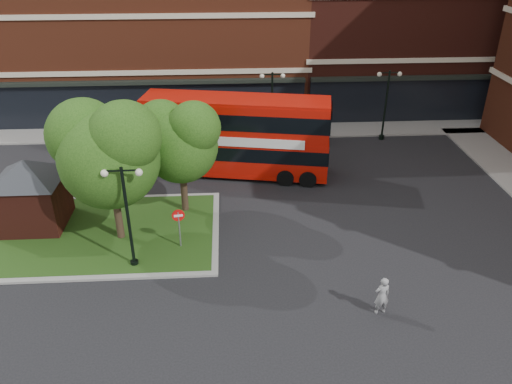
{
  "coord_description": "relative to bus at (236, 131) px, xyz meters",
  "views": [
    {
      "loc": [
        -1.08,
        -18.5,
        13.8
      ],
      "look_at": [
        0.22,
        3.29,
        2.0
      ],
      "focal_mm": 35.0,
      "sensor_mm": 36.0,
      "label": 1
    }
  ],
  "objects": [
    {
      "name": "tree_island_east",
      "position": [
        -2.99,
        -4.51,
        1.45
      ],
      "size": [
        4.46,
        3.9,
        6.29
      ],
      "color": "#2D2116",
      "rests_on": "ground"
    },
    {
      "name": "no_entry_sign",
      "position": [
        -2.91,
        -8.07,
        -1.26
      ],
      "size": [
        0.59,
        0.14,
        2.15
      ],
      "rotation": [
        0.0,
        0.0,
        0.16
      ],
      "color": "slate",
      "rests_on": "ground"
    },
    {
      "name": "lamp_far_left",
      "position": [
        2.59,
        4.93,
        0.04
      ],
      "size": [
        1.72,
        0.36,
        5.0
      ],
      "color": "black",
      "rests_on": "ground"
    },
    {
      "name": "terrace_far_right",
      "position": [
        14.59,
        14.43,
        5.21
      ],
      "size": [
        18.0,
        12.0,
        16.0
      ],
      "primitive_type": "cube",
      "color": "#471911",
      "rests_on": "ground"
    },
    {
      "name": "lamp_far_right",
      "position": [
        10.59,
        4.93,
        0.04
      ],
      "size": [
        1.72,
        0.36,
        5.0
      ],
      "color": "black",
      "rests_on": "ground"
    },
    {
      "name": "terrace_far_left",
      "position": [
        -7.41,
        14.43,
        4.21
      ],
      "size": [
        26.0,
        12.0,
        14.0
      ],
      "primitive_type": "cube",
      "color": "maroon",
      "rests_on": "ground"
    },
    {
      "name": "woman",
      "position": [
        5.39,
        -13.07,
        -1.93
      ],
      "size": [
        0.69,
        0.52,
        1.72
      ],
      "primitive_type": "imported",
      "rotation": [
        0.0,
        0.0,
        3.32
      ],
      "color": "gray",
      "rests_on": "ground"
    },
    {
      "name": "lamp_island",
      "position": [
        -4.91,
        -9.37,
        0.04
      ],
      "size": [
        1.72,
        0.36,
        5.0
      ],
      "color": "black",
      "rests_on": "ground"
    },
    {
      "name": "kiosk",
      "position": [
        -10.41,
        -5.57,
        -0.47
      ],
      "size": [
        6.51,
        6.51,
        3.6
      ],
      "color": "#471911",
      "rests_on": "traffic_island"
    },
    {
      "name": "car_white",
      "position": [
        4.13,
        4.93,
        -2.0
      ],
      "size": [
        5.0,
        2.32,
        1.59
      ],
      "primitive_type": "imported",
      "rotation": [
        0.0,
        0.0,
        1.43
      ],
      "color": "silver",
      "rests_on": "ground"
    },
    {
      "name": "car_silver",
      "position": [
        -1.45,
        4.93,
        -2.11
      ],
      "size": [
        4.16,
        2.07,
        1.36
      ],
      "primitive_type": "imported",
      "rotation": [
        0.0,
        0.0,
        1.45
      ],
      "color": "#B0B3B7",
      "rests_on": "ground"
    },
    {
      "name": "ground",
      "position": [
        0.59,
        -9.57,
        -2.79
      ],
      "size": [
        120.0,
        120.0,
        0.0
      ],
      "primitive_type": "plane",
      "color": "black",
      "rests_on": "ground"
    },
    {
      "name": "pavement_far",
      "position": [
        0.59,
        6.93,
        -2.73
      ],
      "size": [
        44.0,
        3.0,
        0.12
      ],
      "primitive_type": "cube",
      "color": "slate",
      "rests_on": "ground"
    },
    {
      "name": "traffic_island",
      "position": [
        -7.41,
        -6.57,
        -2.72
      ],
      "size": [
        12.6,
        7.6,
        0.15
      ],
      "color": "gray",
      "rests_on": "ground"
    },
    {
      "name": "tree_island_west",
      "position": [
        -6.0,
        -7.0,
        2.0
      ],
      "size": [
        5.4,
        4.71,
        7.21
      ],
      "color": "#2D2116",
      "rests_on": "ground"
    },
    {
      "name": "bus",
      "position": [
        0.0,
        0.0,
        0.0
      ],
      "size": [
        11.41,
        4.58,
        4.25
      ],
      "rotation": [
        0.0,
        0.0,
        -0.19
      ],
      "color": "#B61007",
      "rests_on": "ground"
    }
  ]
}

